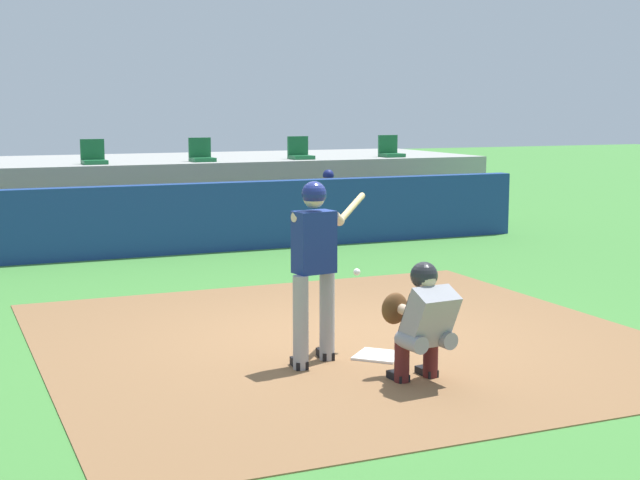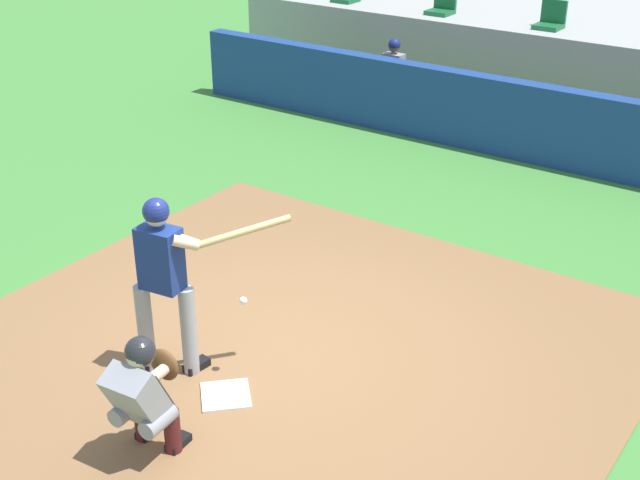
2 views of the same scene
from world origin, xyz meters
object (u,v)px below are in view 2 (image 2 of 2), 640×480
Objects in this scene: home_plate at (226,395)px; stadium_seat_2 at (551,20)px; stadium_seat_1 at (442,7)px; batter_at_plate at (166,276)px; dugout_player_0 at (390,75)px; catcher_crouched at (145,392)px.

stadium_seat_2 is at bearing 96.08° from home_plate.
stadium_seat_1 is 2.17m from stadium_seat_2.
stadium_seat_1 reaches higher than home_plate.
home_plate is 10.35m from stadium_seat_2.
home_plate is at bearing -2.57° from batter_at_plate.
batter_at_plate is (-0.68, 0.03, 1.01)m from home_plate.
stadium_seat_1 is (-3.25, 10.18, 1.51)m from home_plate.
home_plate is 8.76m from dugout_player_0.
stadium_seat_2 is (2.17, 0.00, 0.00)m from stadium_seat_1.
catcher_crouched is 3.50× the size of stadium_seat_2.
stadium_seat_2 is at bearing 92.30° from batter_at_plate.
batter_at_plate is at bearing -72.97° from dugout_player_0.
stadium_seat_2 is (-0.41, 10.15, 0.50)m from batter_at_plate.
dugout_player_0 reaches higher than home_plate.
home_plate is 0.26× the size of catcher_crouched.
stadium_seat_1 and stadium_seat_2 have the same top height.
stadium_seat_1 reaches higher than batter_at_plate.
batter_at_plate is 3.76× the size of stadium_seat_1.
catcher_crouched is 11.59m from stadium_seat_1.
home_plate is 0.24× the size of batter_at_plate.
batter_at_plate is at bearing -75.77° from stadium_seat_1.
home_plate is at bearing -68.79° from dugout_player_0.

